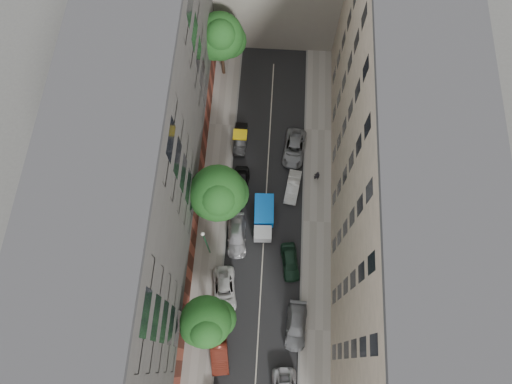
# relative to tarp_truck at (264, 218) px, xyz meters

# --- Properties ---
(ground) EXTENTS (120.00, 120.00, 0.00)m
(ground) POSITION_rel_tarp_truck_xyz_m (0.13, 0.25, -1.23)
(ground) COLOR #4C4C49
(ground) RESTS_ON ground
(road_surface) EXTENTS (8.00, 44.00, 0.02)m
(road_surface) POSITION_rel_tarp_truck_xyz_m (0.13, 0.25, -1.22)
(road_surface) COLOR black
(road_surface) RESTS_ON ground
(sidewalk_left) EXTENTS (3.00, 44.00, 0.15)m
(sidewalk_left) POSITION_rel_tarp_truck_xyz_m (-5.37, 0.25, -1.15)
(sidewalk_left) COLOR gray
(sidewalk_left) RESTS_ON ground
(sidewalk_right) EXTENTS (3.00, 44.00, 0.15)m
(sidewalk_right) POSITION_rel_tarp_truck_xyz_m (5.63, 0.25, -1.15)
(sidewalk_right) COLOR gray
(sidewalk_right) RESTS_ON ground
(building_left) EXTENTS (8.00, 44.00, 20.00)m
(building_left) POSITION_rel_tarp_truck_xyz_m (-10.87, 0.25, 8.77)
(building_left) COLOR #474543
(building_left) RESTS_ON ground
(building_right) EXTENTS (8.00, 44.00, 20.00)m
(building_right) POSITION_rel_tarp_truck_xyz_m (11.13, 0.25, 8.77)
(building_right) COLOR #C4AF98
(building_right) RESTS_ON ground
(tarp_truck) EXTENTS (2.08, 4.88, 2.22)m
(tarp_truck) POSITION_rel_tarp_truck_xyz_m (0.00, 0.00, 0.00)
(tarp_truck) COLOR black
(tarp_truck) RESTS_ON ground
(car_left_1) EXTENTS (2.30, 4.77, 1.51)m
(car_left_1) POSITION_rel_tarp_truck_xyz_m (-3.47, -13.15, -0.47)
(car_left_1) COLOR #4C180F
(car_left_1) RESTS_ON ground
(car_left_2) EXTENTS (2.84, 5.01, 1.32)m
(car_left_2) POSITION_rel_tarp_truck_xyz_m (-3.47, -7.55, -0.57)
(car_left_2) COLOR silver
(car_left_2) RESTS_ON ground
(car_left_3) EXTENTS (2.30, 4.85, 1.37)m
(car_left_3) POSITION_rel_tarp_truck_xyz_m (-2.67, -1.95, -0.54)
(car_left_3) COLOR #B3B2B7
(car_left_3) RESTS_ON ground
(car_left_4) EXTENTS (1.76, 4.37, 1.49)m
(car_left_4) POSITION_rel_tarp_truck_xyz_m (-2.67, 3.65, -0.48)
(car_left_4) COLOR black
(car_left_4) RESTS_ON ground
(car_left_5) EXTENTS (1.41, 3.98, 1.31)m
(car_left_5) POSITION_rel_tarp_truck_xyz_m (-3.13, 9.25, -0.57)
(car_left_5) COLOR black
(car_left_5) RESTS_ON ground
(car_right_1) EXTENTS (2.17, 4.81, 1.37)m
(car_right_1) POSITION_rel_tarp_truck_xyz_m (3.73, -10.55, -0.54)
(car_right_1) COLOR slate
(car_right_1) RESTS_ON ground
(car_right_2) EXTENTS (2.26, 4.24, 1.37)m
(car_right_2) POSITION_rel_tarp_truck_xyz_m (2.93, -4.35, -0.54)
(car_right_2) COLOR black
(car_right_2) RESTS_ON ground
(car_right_3) EXTENTS (1.88, 4.01, 1.27)m
(car_right_3) POSITION_rel_tarp_truck_xyz_m (2.93, 3.85, -0.59)
(car_right_3) COLOR silver
(car_right_3) RESTS_ON ground
(car_right_4) EXTENTS (2.75, 5.08, 1.36)m
(car_right_4) POSITION_rel_tarp_truck_xyz_m (2.93, 8.44, -0.55)
(car_right_4) COLOR gray
(car_right_4) RESTS_ON ground
(tree_near) EXTENTS (4.90, 4.56, 7.51)m
(tree_near) POSITION_rel_tarp_truck_xyz_m (-4.37, -11.16, 3.89)
(tree_near) COLOR #382619
(tree_near) RESTS_ON sidewalk_left
(tree_mid) EXTENTS (5.70, 5.48, 8.45)m
(tree_mid) POSITION_rel_tarp_truck_xyz_m (-4.37, 0.59, 4.42)
(tree_mid) COLOR #382619
(tree_mid) RESTS_ON sidewalk_left
(tree_far) EXTENTS (5.38, 5.12, 9.30)m
(tree_far) POSITION_rel_tarp_truck_xyz_m (-5.70, 18.21, 5.21)
(tree_far) COLOR #382619
(tree_far) RESTS_ON sidewalk_left
(lamp_post) EXTENTS (0.36, 0.36, 7.14)m
(lamp_post) POSITION_rel_tarp_truck_xyz_m (-5.31, -3.73, 3.26)
(lamp_post) COLOR #195730
(lamp_post) RESTS_ON sidewalk_left
(pedestrian) EXTENTS (0.64, 0.43, 1.72)m
(pedestrian) POSITION_rel_tarp_truck_xyz_m (5.46, 5.16, -0.21)
(pedestrian) COLOR black
(pedestrian) RESTS_ON sidewalk_right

